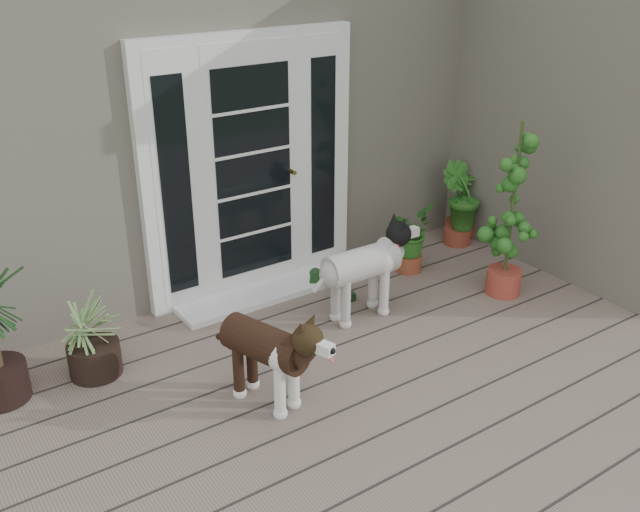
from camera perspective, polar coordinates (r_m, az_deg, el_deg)
deck at (r=4.89m, az=10.17°, el=-12.13°), size 6.20×4.60×0.12m
house_main at (r=7.64m, az=-12.07°, el=13.67°), size 7.40×4.00×3.10m
house_wing at (r=7.04m, az=22.32°, el=11.45°), size 1.60×2.40×3.10m
door_unit at (r=5.84m, az=-5.56°, el=7.09°), size 1.90×0.14×2.15m
door_step at (r=6.09m, az=-4.23°, el=-2.83°), size 1.60×0.40×0.05m
brindle_dog at (r=4.62m, az=-4.38°, el=-8.31°), size 0.57×0.85×0.65m
white_dog at (r=5.59m, az=3.31°, el=-1.81°), size 0.83×0.36×0.68m
spider_plant at (r=5.14m, az=-17.92°, el=-5.95°), size 0.75×0.75×0.64m
herb_a at (r=6.43m, az=7.19°, el=1.02°), size 0.58×0.58×0.54m
herb_b at (r=7.06m, az=11.10°, el=3.29°), size 0.57×0.57×0.61m
herb_c at (r=7.27m, az=11.31°, el=3.60°), size 0.45×0.45×0.53m
sapling at (r=5.99m, az=15.19°, el=3.72°), size 0.47×0.47×1.55m
clog_left at (r=6.03m, az=1.89°, el=-2.87°), size 0.16×0.30×0.09m
clog_right at (r=6.25m, az=-0.39°, el=-1.81°), size 0.26×0.30×0.08m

